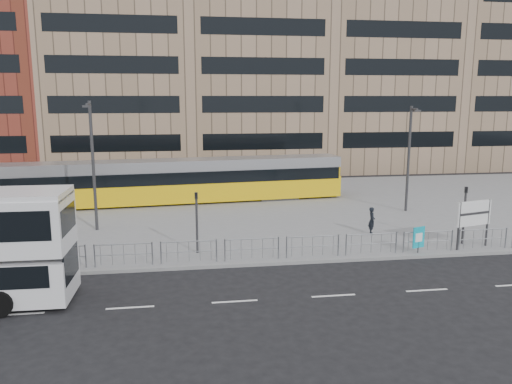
{
  "coord_description": "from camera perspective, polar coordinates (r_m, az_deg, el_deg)",
  "views": [
    {
      "loc": [
        -3.84,
        -22.29,
        7.87
      ],
      "look_at": [
        0.31,
        6.0,
        2.42
      ],
      "focal_mm": 35.0,
      "sensor_mm": 36.0,
      "label": 1
    }
  ],
  "objects": [
    {
      "name": "kerb",
      "position": [
        23.97,
        1.35,
        -8.19
      ],
      "size": [
        64.0,
        0.25,
        0.17
      ],
      "primitive_type": "cube",
      "color": "gray",
      "rests_on": "ground"
    },
    {
      "name": "tram",
      "position": [
        37.23,
        -10.8,
        1.15
      ],
      "size": [
        27.4,
        5.15,
        3.22
      ],
      "rotation": [
        0.0,
        0.0,
        0.09
      ],
      "color": "#E3B30C",
      "rests_on": "plaza"
    },
    {
      "name": "traffic_light_east",
      "position": [
        28.59,
        22.75,
        -1.66
      ],
      "size": [
        0.22,
        0.24,
        3.1
      ],
      "rotation": [
        0.0,
        0.0,
        -0.31
      ],
      "color": "#2D2D30",
      "rests_on": "plaza"
    },
    {
      "name": "station_sign",
      "position": [
        28.04,
        23.65,
        -2.47
      ],
      "size": [
        2.12,
        0.62,
        2.49
      ],
      "rotation": [
        0.0,
        0.0,
        0.25
      ],
      "color": "#2D2D30",
      "rests_on": "plaza"
    },
    {
      "name": "road_markings",
      "position": [
        20.49,
        6.11,
        -11.85
      ],
      "size": [
        62.0,
        0.12,
        0.01
      ],
      "primitive_type": "cube",
      "color": "white",
      "rests_on": "ground"
    },
    {
      "name": "pedestrian",
      "position": [
        29.3,
        13.1,
        -3.2
      ],
      "size": [
        0.48,
        0.63,
        1.56
      ],
      "primitive_type": "imported",
      "rotation": [
        0.0,
        0.0,
        1.37
      ],
      "color": "black",
      "rests_on": "plaza"
    },
    {
      "name": "traffic_light_west",
      "position": [
        25.01,
        -6.8,
        -2.57
      ],
      "size": [
        0.17,
        0.21,
        3.1
      ],
      "rotation": [
        0.0,
        0.0,
        -0.05
      ],
      "color": "#2D2D30",
      "rests_on": "plaza"
    },
    {
      "name": "ad_panel",
      "position": [
        26.4,
        18.1,
        -5.0
      ],
      "size": [
        0.7,
        0.27,
        1.34
      ],
      "rotation": [
        0.0,
        0.0,
        0.31
      ],
      "color": "#2D2D30",
      "rests_on": "plaza"
    },
    {
      "name": "plaza",
      "position": [
        35.37,
        -1.9,
        -1.95
      ],
      "size": [
        64.0,
        24.0,
        0.15
      ],
      "primitive_type": "cube",
      "color": "slate",
      "rests_on": "ground"
    },
    {
      "name": "building_row",
      "position": [
        57.04,
        -3.0,
        15.84
      ],
      "size": [
        70.4,
        18.4,
        31.2
      ],
      "color": "maroon",
      "rests_on": "ground"
    },
    {
      "name": "ground",
      "position": [
        23.95,
        1.37,
        -8.4
      ],
      "size": [
        120.0,
        120.0,
        0.0
      ],
      "primitive_type": "plane",
      "color": "black",
      "rests_on": "ground"
    },
    {
      "name": "lamp_post_east",
      "position": [
        35.29,
        17.11,
        4.16
      ],
      "size": [
        0.45,
        1.04,
        7.15
      ],
      "color": "#2D2D30",
      "rests_on": "plaza"
    },
    {
      "name": "lamp_post_west",
      "position": [
        30.24,
        -18.16,
        3.43
      ],
      "size": [
        0.45,
        1.04,
        7.53
      ],
      "color": "#2D2D30",
      "rests_on": "plaza"
    },
    {
      "name": "pedestrian_barrier",
      "position": [
        24.51,
        5.82,
        -5.59
      ],
      "size": [
        32.07,
        0.07,
        1.1
      ],
      "color": "#919398",
      "rests_on": "plaza"
    }
  ]
}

